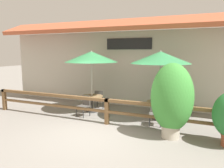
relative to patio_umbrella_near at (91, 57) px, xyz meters
name	(u,v)px	position (x,y,z in m)	size (l,w,h in m)	color
ground_plane	(94,134)	(1.31, -2.34, -2.41)	(60.00, 60.00, 0.00)	gray
building_facade	(133,61)	(1.31, 1.76, -0.25)	(14.28, 1.49, 4.23)	#BCB7A8
patio_railing	(107,106)	(1.31, -1.29, -1.72)	(10.40, 0.14, 0.95)	brown
patio_umbrella_near	(91,57)	(0.00, 0.00, 0.00)	(2.27, 2.27, 2.68)	#B7B2A8
dining_table_near	(92,99)	(0.00, 0.00, -1.84)	(0.97, 0.97, 0.71)	olive
chair_near_streetside	(84,105)	(0.02, -0.70, -1.95)	(0.51, 0.51, 0.84)	#514C47
chair_near_wallside	(100,98)	(0.03, 0.70, -1.95)	(0.50, 0.50, 0.84)	#514C47
patio_umbrella_middle	(161,58)	(2.94, 0.02, 0.00)	(2.27, 2.27, 2.68)	#B7B2A8
dining_table_middle	(159,105)	(2.94, 0.02, -1.84)	(0.97, 0.97, 0.71)	olive
chair_middle_streetside	(155,112)	(2.95, -0.68, -1.95)	(0.49, 0.49, 0.84)	#514C47
chair_middle_wallside	(164,104)	(3.03, 0.72, -1.95)	(0.50, 0.50, 0.84)	#514C47
potted_plant_corner_fern	(172,99)	(3.64, -1.66, -1.19)	(1.28, 1.15, 2.31)	#B7AD99
potted_plant_tall_tropical	(177,98)	(3.46, 1.21, -1.76)	(0.74, 0.67, 1.17)	#564C47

